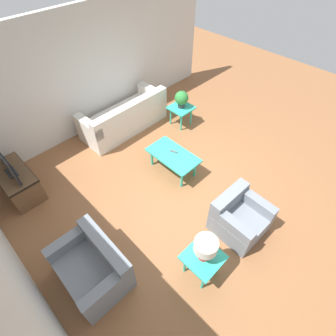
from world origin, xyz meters
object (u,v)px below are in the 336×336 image
loveseat (93,267)px  side_table_plant (181,110)px  television (5,163)px  table_lamp (205,247)px  sofa (125,118)px  armchair (239,217)px  side_table_lamp (203,259)px  tv_stand_chest (18,182)px  coffee_table (173,156)px  potted_plant (182,98)px

loveseat → side_table_plant: loveseat is taller
television → table_lamp: (-3.52, -1.29, -0.04)m
sofa → armchair: 3.61m
side_table_lamp → table_lamp: table_lamp is taller
armchair → sofa: bearing=85.8°
loveseat → armchair: bearing=66.6°
loveseat → side_table_plant: bearing=116.0°
sofa → side_table_plant: bearing=141.9°
side_table_lamp → television: television is taller
armchair → tv_stand_chest: 4.17m
television → table_lamp: television is taller
coffee_table → table_lamp: table_lamp is taller
sofa → armchair: sofa is taller
side_table_plant → table_lamp: (-2.82, 2.55, 0.37)m
loveseat → television: bearing=-176.3°
side_table_plant → tv_stand_chest: (0.70, 3.83, -0.13)m
tv_stand_chest → potted_plant: bearing=-100.4°
side_table_plant → television: (0.70, 3.84, 0.41)m
sofa → table_lamp: bearing=67.6°
potted_plant → sofa: bearing=52.7°
tv_stand_chest → television: television is taller
sofa → potted_plant: size_ratio=5.11×
coffee_table → television: television is taller
side_table_plant → side_table_lamp: 3.80m
tv_stand_chest → potted_plant: (-0.70, -3.83, 0.44)m
sofa → coffee_table: size_ratio=2.00×
armchair → loveseat: size_ratio=0.73×
tv_stand_chest → television: size_ratio=1.15×
loveseat → coffee_table: 2.55m
television → potted_plant: bearing=-100.4°
tv_stand_chest → table_lamp: bearing=-159.9°
armchair → tv_stand_chest: armchair is taller
sofa → loveseat: size_ratio=1.88×
tv_stand_chest → potted_plant: size_ratio=2.51×
table_lamp → television: bearing=20.1°
armchair → side_table_plant: (2.75, -1.49, 0.13)m
side_table_lamp → tv_stand_chest: bearing=20.1°
side_table_plant → side_table_lamp: bearing=137.9°
potted_plant → table_lamp: bearing=137.9°
loveseat → television: size_ratio=1.25×
loveseat → side_table_lamp: (-1.11, -1.19, 0.14)m
table_lamp → tv_stand_chest: bearing=20.1°
loveseat → side_table_lamp: size_ratio=2.14×
armchair → coffee_table: bearing=85.8°
tv_stand_chest → potted_plant: potted_plant is taller
coffee_table → side_table_plant: size_ratio=2.00×
sofa → loveseat: (-2.55, 2.64, -0.02)m
tv_stand_chest → table_lamp: 3.78m
armchair → television: size_ratio=0.91×
television → tv_stand_chest: bearing=-90.0°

